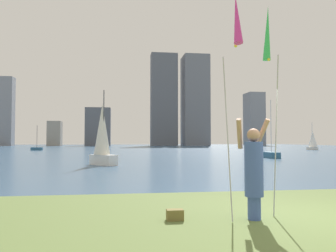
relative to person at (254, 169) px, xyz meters
name	(u,v)px	position (x,y,z in m)	size (l,w,h in m)	color
ground	(142,150)	(1.25, 51.00, -1.01)	(120.00, 138.00, 0.12)	#5B7038
person	(254,169)	(0.00, 0.00, 0.00)	(0.71, 0.52, 1.94)	#3F59A5
kite_flag_left	(236,27)	(-0.49, -0.47, 2.58)	(0.16, 0.99, 4.15)	#B2B2B7
kite_flag_right	(268,39)	(0.49, 0.38, 2.65)	(0.16, 0.61, 4.30)	#B2B2B7
bag	(175,215)	(-1.51, 0.16, -0.85)	(0.32, 0.20, 0.20)	olive
sailboat_0	(271,154)	(10.25, 21.18, -0.64)	(0.86, 2.12, 4.95)	#2D6084
sailboat_1	(102,136)	(-3.57, 15.05, 0.84)	(1.79, 1.98, 4.60)	white
sailboat_2	(313,140)	(27.94, 44.12, 0.54)	(2.68, 2.33, 4.39)	white
sailboat_4	(37,148)	(-14.89, 47.79, -0.67)	(1.73, 0.70, 3.79)	#2D6084
skyline_tower_0	(6,111)	(-33.60, 93.02, 8.57)	(4.07, 3.38, 19.04)	gray
skyline_tower_1	(55,133)	(-20.28, 92.04, 2.46)	(3.63, 3.90, 6.83)	gray
skyline_tower_2	(98,127)	(-8.43, 92.55, 4.37)	(6.94, 6.62, 10.65)	#565B66
skyline_tower_3	(164,100)	(10.38, 91.95, 12.46)	(7.67, 3.97, 26.82)	#565B66
skyline_tower_4	(195,101)	(19.89, 92.96, 12.39)	(7.44, 7.87, 26.68)	slate
skyline_tower_5	(254,119)	(38.41, 93.04, 7.05)	(4.89, 6.06, 16.00)	gray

